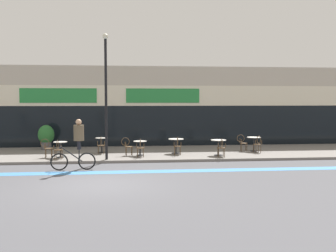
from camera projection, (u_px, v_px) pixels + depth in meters
name	position (u px, v px, depth m)	size (l,w,h in m)	color
ground_plane	(101.00, 185.00, 13.32)	(120.00, 120.00, 0.00)	#4C4C51
sidewalk_slab	(110.00, 154.00, 20.51)	(40.00, 5.50, 0.12)	slate
storefront_facade	(113.00, 107.00, 25.02)	(40.00, 4.06, 4.87)	#B2A899
bike_lane_stripe	(105.00, 172.00, 15.56)	(36.00, 0.70, 0.01)	#3D7AB7
bistro_table_0	(60.00, 146.00, 18.77)	(0.65, 0.65, 0.75)	black
bistro_table_1	(102.00, 142.00, 20.54)	(0.65, 0.65, 0.77)	black
bistro_table_2	(140.00, 145.00, 19.45)	(0.66, 0.66, 0.72)	black
bistro_table_3	(176.00, 143.00, 20.19)	(0.79, 0.79, 0.75)	black
bistro_table_4	(218.00, 144.00, 19.46)	(0.76, 0.76, 0.77)	black
bistro_table_5	(254.00, 141.00, 21.02)	(0.73, 0.73, 0.76)	black
cafe_chair_0_near	(58.00, 148.00, 18.15)	(0.41, 0.58, 0.90)	#4C3823
cafe_chair_0_side	(47.00, 147.00, 18.70)	(0.59, 0.43, 0.90)	#4C3823
cafe_chair_1_near	(101.00, 144.00, 19.93)	(0.42, 0.58, 0.90)	#4C3823
cafe_chair_2_near	(140.00, 147.00, 18.83)	(0.42, 0.59, 0.90)	#4C3823
cafe_chair_2_side	(127.00, 145.00, 19.38)	(0.59, 0.44, 0.90)	#4C3823
cafe_chair_3_near	(177.00, 145.00, 19.57)	(0.43, 0.59, 0.90)	#4C3823
cafe_chair_4_near	(221.00, 146.00, 18.84)	(0.42, 0.58, 0.90)	#4C3823
cafe_chair_5_near	(258.00, 143.00, 20.40)	(0.45, 0.60, 0.90)	#4C3823
cafe_chair_5_side	(242.00, 142.00, 20.96)	(0.59, 0.43, 0.90)	#4C3823
planter_pot	(46.00, 136.00, 21.77)	(0.88, 0.88, 1.36)	#4C4C51
lamp_post	(106.00, 88.00, 17.93)	(0.26, 0.26, 5.76)	black
cyclist_1	(77.00, 142.00, 16.02)	(1.82, 0.50, 2.10)	black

